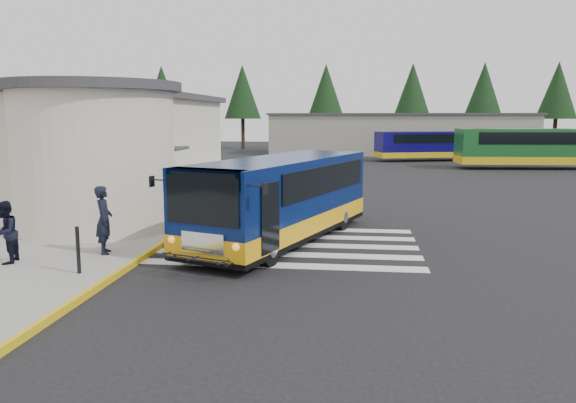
# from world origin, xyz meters

# --- Properties ---
(ground) EXTENTS (140.00, 140.00, 0.00)m
(ground) POSITION_xyz_m (0.00, 0.00, 0.00)
(ground) COLOR black
(ground) RESTS_ON ground
(sidewalk) EXTENTS (10.00, 34.00, 0.15)m
(sidewalk) POSITION_xyz_m (-9.00, 4.00, 0.07)
(sidewalk) COLOR gray
(sidewalk) RESTS_ON ground
(curb_strip) EXTENTS (0.12, 34.00, 0.16)m
(curb_strip) POSITION_xyz_m (-4.05, 4.00, 0.08)
(curb_strip) COLOR gold
(curb_strip) RESTS_ON ground
(station_building) EXTENTS (12.70, 18.70, 4.80)m
(station_building) POSITION_xyz_m (-10.84, 6.91, 2.57)
(station_building) COLOR beige
(station_building) RESTS_ON ground
(crosswalk) EXTENTS (8.00, 5.35, 0.01)m
(crosswalk) POSITION_xyz_m (-0.50, -0.80, 0.01)
(crosswalk) COLOR silver
(crosswalk) RESTS_ON ground
(depot_building) EXTENTS (26.40, 8.40, 4.20)m
(depot_building) POSITION_xyz_m (6.00, 42.00, 2.11)
(depot_building) COLOR gray
(depot_building) RESTS_ON ground
(tree_line) EXTENTS (58.40, 4.40, 10.00)m
(tree_line) POSITION_xyz_m (6.29, 50.00, 6.77)
(tree_line) COLOR black
(tree_line) RESTS_ON ground
(transit_bus) EXTENTS (5.49, 9.37, 2.58)m
(transit_bus) POSITION_xyz_m (-0.64, -0.31, 1.24)
(transit_bus) COLOR #06174F
(transit_bus) RESTS_ON ground
(pedestrian_a) EXTENTS (0.65, 0.79, 1.85)m
(pedestrian_a) POSITION_xyz_m (-5.12, -3.04, 1.08)
(pedestrian_a) COLOR black
(pedestrian_a) RESTS_ON sidewalk
(pedestrian_b) EXTENTS (0.75, 0.88, 1.60)m
(pedestrian_b) POSITION_xyz_m (-7.14, -4.34, 0.95)
(pedestrian_b) COLOR black
(pedestrian_b) RESTS_ON sidewalk
(bollard) EXTENTS (0.09, 0.09, 1.13)m
(bollard) POSITION_xyz_m (-4.87, -5.00, 0.71)
(bollard) COLOR black
(bollard) RESTS_ON sidewalk
(far_bus_a) EXTENTS (8.88, 4.81, 2.21)m
(far_bus_a) POSITION_xyz_m (7.62, 33.15, 1.43)
(far_bus_a) COLOR #0B064E
(far_bus_a) RESTS_ON ground
(far_bus_b) EXTENTS (10.07, 3.52, 2.55)m
(far_bus_b) POSITION_xyz_m (14.13, 26.35, 1.66)
(far_bus_b) COLOR #144D1F
(far_bus_b) RESTS_ON ground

